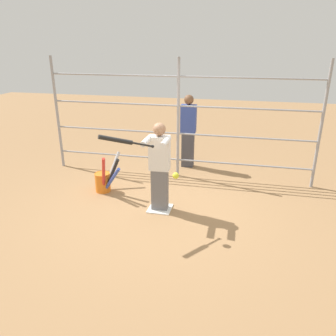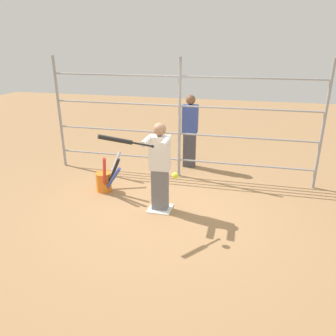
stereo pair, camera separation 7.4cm
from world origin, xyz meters
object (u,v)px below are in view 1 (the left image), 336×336
at_px(bat_bucket, 104,180).
at_px(baseball_bat_swinging, 121,141).
at_px(batter, 159,165).
at_px(softball_in_flight, 176,176).
at_px(bystander_behind_fence, 188,130).

bearing_deg(bat_bucket, baseball_bat_swinging, 125.32).
bearing_deg(baseball_bat_swinging, batter, -119.05).
bearing_deg(softball_in_flight, bystander_behind_fence, -84.20).
xyz_separation_m(batter, bat_bucket, (1.24, -0.49, -0.60)).
height_order(batter, softball_in_flight, batter).
xyz_separation_m(bat_bucket, bystander_behind_fence, (-1.35, -1.76, 0.64)).
distance_m(baseball_bat_swinging, bat_bucket, 1.89).
distance_m(batter, bat_bucket, 1.46).
bearing_deg(batter, softball_in_flight, 122.26).
bearing_deg(bystander_behind_fence, baseball_bat_swinging, 80.21).
bearing_deg(batter, bystander_behind_fence, -92.98).
height_order(bat_bucket, bystander_behind_fence, bystander_behind_fence).
relative_size(batter, softball_in_flight, 16.20).
height_order(softball_in_flight, bystander_behind_fence, bystander_behind_fence).
bearing_deg(baseball_bat_swinging, bat_bucket, -54.68).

